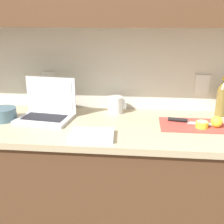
# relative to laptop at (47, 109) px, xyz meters

# --- Properties ---
(wall_back) EXTENTS (5.20, 0.38, 2.60)m
(wall_back) POSITION_rel_laptop_xyz_m (0.78, 0.16, 0.61)
(wall_back) COLOR silver
(wall_back) RESTS_ON ground_plane
(counter_unit) EXTENTS (2.49, 0.61, 0.89)m
(counter_unit) POSITION_rel_laptop_xyz_m (0.80, -0.07, -0.49)
(counter_unit) COLOR brown
(counter_unit) RESTS_ON ground_plane
(laptop) EXTENTS (0.34, 0.26, 0.24)m
(laptop) POSITION_rel_laptop_xyz_m (0.00, 0.00, 0.00)
(laptop) COLOR silver
(laptop) RESTS_ON counter_unit
(cutting_board) EXTENTS (0.36, 0.22, 0.01)m
(cutting_board) POSITION_rel_laptop_xyz_m (0.85, -0.05, -0.05)
(cutting_board) COLOR #D1473D
(cutting_board) RESTS_ON counter_unit
(knife) EXTENTS (0.28, 0.08, 0.02)m
(knife) POSITION_rel_laptop_xyz_m (0.81, -0.01, -0.04)
(knife) COLOR silver
(knife) RESTS_ON cutting_board
(lemon_half_cut) EXTENTS (0.07, 0.07, 0.04)m
(lemon_half_cut) POSITION_rel_laptop_xyz_m (0.90, -0.08, -0.03)
(lemon_half_cut) COLOR yellow
(lemon_half_cut) RESTS_ON cutting_board
(lemon_whole_beside) EXTENTS (0.06, 0.06, 0.06)m
(lemon_whole_beside) POSITION_rel_laptop_xyz_m (0.98, -0.07, -0.02)
(lemon_whole_beside) COLOR yellow
(lemon_whole_beside) RESTS_ON cutting_board
(bottle_oil_tall) EXTENTS (0.07, 0.07, 0.24)m
(bottle_oil_tall) POSITION_rel_laptop_xyz_m (1.06, 0.15, 0.05)
(bottle_oil_tall) COLOR olive
(bottle_oil_tall) RESTS_ON counter_unit
(measuring_cup) EXTENTS (0.12, 0.10, 0.11)m
(measuring_cup) POSITION_rel_laptop_xyz_m (0.40, 0.14, -0.01)
(measuring_cup) COLOR silver
(measuring_cup) RESTS_ON counter_unit
(bowl_white) EXTENTS (0.15, 0.15, 0.07)m
(bowl_white) POSITION_rel_laptop_xyz_m (-0.25, -0.06, -0.02)
(bowl_white) COLOR slate
(bowl_white) RESTS_ON counter_unit
(dish_towel) EXTENTS (0.23, 0.17, 0.02)m
(dish_towel) POSITION_rel_laptop_xyz_m (0.32, -0.26, -0.05)
(dish_towel) COLOR white
(dish_towel) RESTS_ON counter_unit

